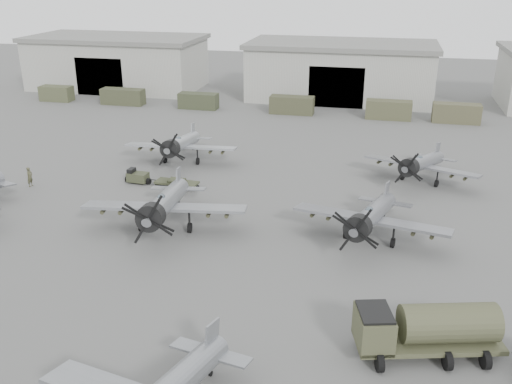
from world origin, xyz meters
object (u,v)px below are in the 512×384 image
(aircraft_mid_2, at_px, (370,217))
(ground_crew, at_px, (30,177))
(aircraft_far_0, at_px, (180,144))
(fuel_tanker, at_px, (427,327))
(aircraft_far_1, at_px, (421,164))
(tug_trailer, at_px, (152,179))
(aircraft_mid_1, at_px, (164,205))

(aircraft_mid_2, relative_size, ground_crew, 6.35)
(aircraft_far_0, relative_size, fuel_tanker, 1.45)
(aircraft_far_1, height_order, tug_trailer, aircraft_far_1)
(aircraft_far_0, height_order, fuel_tanker, aircraft_far_0)
(aircraft_far_1, height_order, ground_crew, aircraft_far_1)
(tug_trailer, bearing_deg, fuel_tanker, -36.26)
(aircraft_mid_2, bearing_deg, aircraft_far_1, 85.49)
(fuel_tanker, xyz_separation_m, tug_trailer, (-24.45, 20.90, -1.19))
(aircraft_far_0, relative_size, ground_crew, 6.25)
(aircraft_far_0, height_order, ground_crew, aircraft_far_0)
(aircraft_mid_1, relative_size, fuel_tanker, 1.59)
(fuel_tanker, bearing_deg, aircraft_far_1, 73.42)
(aircraft_far_0, xyz_separation_m, ground_crew, (-11.77, -9.51, -1.21))
(tug_trailer, height_order, ground_crew, ground_crew)
(aircraft_mid_1, height_order, ground_crew, aircraft_mid_1)
(aircraft_far_0, relative_size, tug_trailer, 1.65)
(aircraft_mid_1, bearing_deg, fuel_tanker, -38.72)
(aircraft_mid_1, xyz_separation_m, aircraft_far_1, (20.01, 15.72, -0.33))
(aircraft_far_0, bearing_deg, aircraft_mid_2, -39.75)
(aircraft_far_0, bearing_deg, aircraft_far_1, -5.27)
(aircraft_far_1, xyz_separation_m, tug_trailer, (-25.08, -6.05, -1.49))
(aircraft_far_1, xyz_separation_m, ground_crew, (-36.29, -9.09, -1.08))
(aircraft_mid_1, xyz_separation_m, ground_crew, (-16.28, 6.63, -1.41))
(aircraft_far_1, bearing_deg, aircraft_far_0, -159.45)
(ground_crew, bearing_deg, tug_trailer, -70.40)
(tug_trailer, bearing_deg, aircraft_far_0, 89.36)
(aircraft_mid_2, xyz_separation_m, tug_trailer, (-20.89, 8.02, -1.65))
(aircraft_mid_1, distance_m, aircraft_far_1, 25.45)
(fuel_tanker, height_order, tug_trailer, fuel_tanker)
(aircraft_mid_1, bearing_deg, aircraft_mid_2, -2.69)
(fuel_tanker, distance_m, ground_crew, 39.89)
(tug_trailer, relative_size, ground_crew, 3.79)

